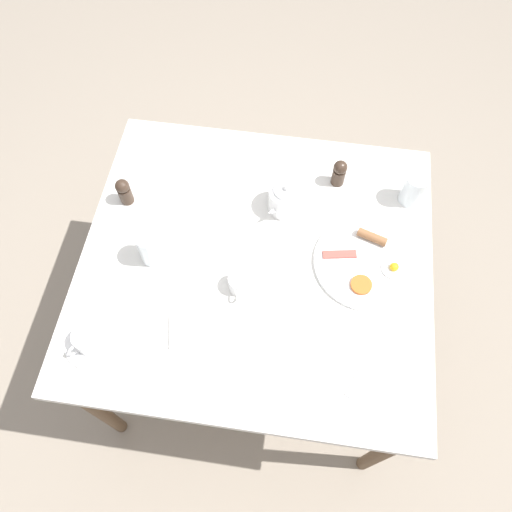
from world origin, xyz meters
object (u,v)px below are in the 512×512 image
Objects in this scene: water_glass_tall at (150,247)px; fork_by_plate at (168,149)px; pepper_grinder at (339,172)px; teapot_near at (286,198)px; salt_grinder at (124,191)px; teacup_with_saucer_left at (89,340)px; knife_by_plate at (364,363)px; water_glass_short at (414,189)px; creamer_jug at (240,283)px; napkin_folded at (187,323)px; breakfast_plate at (367,262)px.

fork_by_plate is (-0.40, -0.05, -0.06)m from water_glass_tall.
pepper_grinder is 0.58× the size of fork_by_plate.
teapot_near is 0.50m from salt_grinder.
teacup_with_saucer_left is at bearing 3.31° from salt_grinder.
teacup_with_saucer_left is 1.53× the size of salt_grinder.
teapot_near reaches higher than teacup_with_saucer_left.
teacup_with_saucer_left is 0.77× the size of knife_by_plate.
water_glass_short is 0.61m from creamer_jug.
knife_by_plate is at bearing 61.19° from salt_grinder.
water_glass_short reaches higher than napkin_folded.
fork_by_plate is at bearing -96.16° from water_glass_short.
pepper_grinder and salt_grinder have the same top height.
pepper_grinder reaches higher than napkin_folded.
water_glass_short reaches higher than knife_by_plate.
napkin_folded is 0.62m from fork_by_plate.
pepper_grinder reaches higher than teacup_with_saucer_left.
napkin_folded is (0.51, -0.60, -0.05)m from water_glass_short.
pepper_grinder reaches higher than knife_by_plate.
water_glass_short is at bearing 125.14° from teacup_with_saucer_left.
water_glass_short is 0.67× the size of fork_by_plate.
knife_by_plate is at bearing 93.80° from teacup_with_saucer_left.
teapot_near reaches higher than napkin_folded.
knife_by_plate is (0.23, 0.63, -0.06)m from water_glass_tall.
knife_by_plate is at bearing 1.47° from breakfast_plate.
teapot_near is 0.19m from pepper_grinder.
breakfast_plate is 1.96× the size of napkin_folded.
water_glass_short reaches higher than breakfast_plate.
fork_by_plate is at bearing -95.21° from pepper_grinder.
napkin_folded is (0.54, -0.38, -0.05)m from pepper_grinder.
teapot_near is 1.00× the size of fork_by_plate.
salt_grinder reaches higher than creamer_jug.
teacup_with_saucer_left reaches higher than knife_by_plate.
water_glass_short is 0.88m from salt_grinder.
fork_by_plate is (-0.05, -0.57, -0.05)m from pepper_grinder.
teapot_near is 1.34× the size of water_glass_tall.
breakfast_plate is 0.75m from fork_by_plate.
creamer_jug reaches higher than fork_by_plate.
knife_by_plate is (0.04, 0.49, -0.00)m from napkin_folded.
fork_by_plate is (-0.59, -0.19, -0.00)m from napkin_folded.
salt_grinder reaches higher than breakfast_plate.
creamer_jug is 0.57× the size of napkin_folded.
creamer_jug is at bearing -51.87° from water_glass_short.
salt_grinder is (0.05, -0.49, 0.00)m from teapot_near.
creamer_jug reaches higher than napkin_folded.
fork_by_plate and knife_by_plate have the same top height.
creamer_jug is 0.53× the size of fork_by_plate.
napkin_folded is at bearing -43.97° from creamer_jug.
teacup_with_saucer_left is 0.43m from creamer_jug.
teacup_with_saucer_left is at bearing -64.22° from breakfast_plate.
creamer_jug is (0.06, 0.27, -0.03)m from water_glass_tall.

